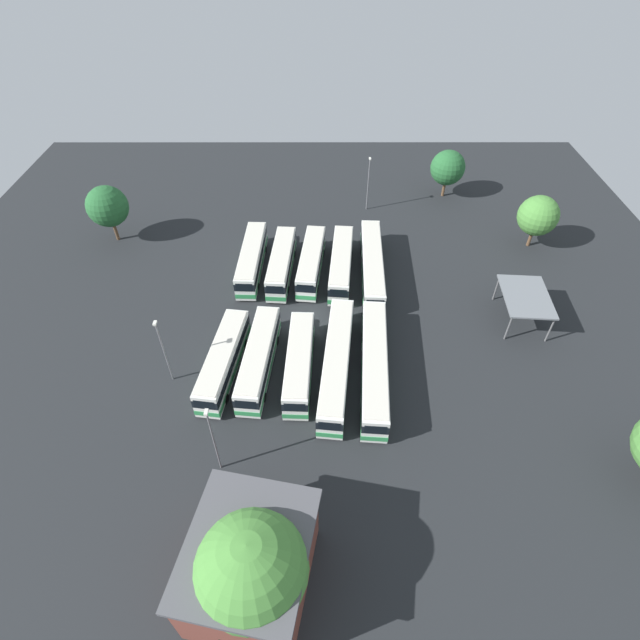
{
  "coord_description": "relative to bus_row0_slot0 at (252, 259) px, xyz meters",
  "views": [
    {
      "loc": [
        40.26,
        1.58,
        37.84
      ],
      "look_at": [
        1.82,
        1.61,
        1.48
      ],
      "focal_mm": 26.93,
      "sensor_mm": 36.0,
      "label": 1
    }
  ],
  "objects": [
    {
      "name": "bus_row0_slot1",
      "position": [
        0.79,
        3.8,
        -0.0
      ],
      "size": [
        12.17,
        3.24,
        3.4
      ],
      "color": "silver",
      "rests_on": "ground_plane"
    },
    {
      "name": "depot_building",
      "position": [
        36.97,
        3.87,
        1.32
      ],
      "size": [
        10.83,
        9.76,
        6.19
      ],
      "color": "brown",
      "rests_on": "ground_plane"
    },
    {
      "name": "bus_row1_slot1",
      "position": [
        16.86,
        2.45,
        -0.0
      ],
      "size": [
        12.64,
        3.62,
        3.4
      ],
      "color": "silver",
      "rests_on": "ground_plane"
    },
    {
      "name": "tree_north_edge",
      "position": [
        38.06,
        4.25,
        3.55
      ],
      "size": [
        7.37,
        7.37,
        9.04
      ],
      "color": "brown",
      "rests_on": "ground_plane"
    },
    {
      "name": "bus_row0_slot2",
      "position": [
        0.59,
        7.52,
        -0.0
      ],
      "size": [
        12.21,
        3.67,
        3.4
      ],
      "color": "silver",
      "rests_on": "ground_plane"
    },
    {
      "name": "lamp_post_by_building",
      "position": [
        -15.25,
        15.68,
        2.67
      ],
      "size": [
        0.56,
        0.28,
        8.11
      ],
      "color": "slate",
      "rests_on": "ground_plane"
    },
    {
      "name": "maintenance_shelter",
      "position": [
        9.21,
        31.39,
        1.53
      ],
      "size": [
        7.63,
        5.52,
        3.55
      ],
      "color": "slate",
      "rests_on": "ground_plane"
    },
    {
      "name": "bus_row0_slot3",
      "position": [
        1.01,
        11.27,
        0.0
      ],
      "size": [
        13.03,
        3.56,
        3.4
      ],
      "color": "silver",
      "rests_on": "ground_plane"
    },
    {
      "name": "bus_row0_slot0",
      "position": [
        0.0,
        0.0,
        0.0
      ],
      "size": [
        12.81,
        2.84,
        3.4
      ],
      "color": "silver",
      "rests_on": "ground_plane"
    },
    {
      "name": "tree_west_edge",
      "position": [
        -5.64,
        37.22,
        2.84
      ],
      "size": [
        5.25,
        5.25,
        7.28
      ],
      "color": "brown",
      "rests_on": "ground_plane"
    },
    {
      "name": "tree_east_edge",
      "position": [
        -19.36,
        28.03,
        2.87
      ],
      "size": [
        5.2,
        5.2,
        7.28
      ],
      "color": "brown",
      "rests_on": "ground_plane"
    },
    {
      "name": "lamp_post_far_corner",
      "position": [
        27.91,
        0.02,
        2.67
      ],
      "size": [
        0.56,
        0.28,
        8.11
      ],
      "color": "slate",
      "rests_on": "ground_plane"
    },
    {
      "name": "tree_northwest",
      "position": [
        -7.14,
        -19.56,
        3.36
      ],
      "size": [
        5.42,
        5.42,
        7.89
      ],
      "color": "brown",
      "rests_on": "ground_plane"
    },
    {
      "name": "bus_row0_slot4",
      "position": [
        1.18,
        15.11,
        0.0
      ],
      "size": [
        16.07,
        3.12,
        3.4
      ],
      "color": "silver",
      "rests_on": "ground_plane"
    },
    {
      "name": "lamp_post_near_entrance",
      "position": [
        18.04,
        -6.34,
        2.59
      ],
      "size": [
        0.56,
        0.28,
        7.95
      ],
      "color": "slate",
      "rests_on": "ground_plane"
    },
    {
      "name": "bus_row1_slot4",
      "position": [
        17.72,
        14.01,
        0.0
      ],
      "size": [
        16.12,
        3.6,
        3.4
      ],
      "color": "silver",
      "rests_on": "ground_plane"
    },
    {
      "name": "bus_row1_slot2",
      "position": [
        17.46,
        6.55,
        -0.0
      ],
      "size": [
        11.91,
        2.9,
        3.4
      ],
      "color": "silver",
      "rests_on": "ground_plane"
    },
    {
      "name": "ground_plane",
      "position": [
        9.08,
        7.01,
        -1.8
      ],
      "size": [
        97.42,
        97.42,
        0.0
      ],
      "primitive_type": "plane",
      "color": "black"
    },
    {
      "name": "bus_row1_slot3",
      "position": [
        17.38,
        10.28,
        0.0
      ],
      "size": [
        16.15,
        4.13,
        3.4
      ],
      "color": "silver",
      "rests_on": "ground_plane"
    },
    {
      "name": "bus_row1_slot0",
      "position": [
        17.13,
        -1.09,
        -0.0
      ],
      "size": [
        12.25,
        4.04,
        3.4
      ],
      "color": "silver",
      "rests_on": "ground_plane"
    }
  ]
}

